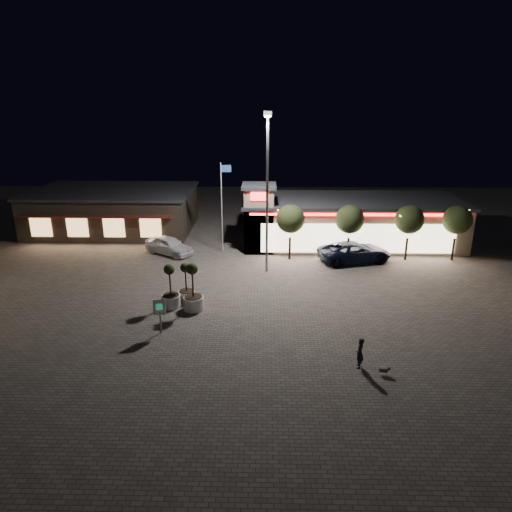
{
  "coord_description": "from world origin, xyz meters",
  "views": [
    {
      "loc": [
        1.9,
        -26.47,
        13.23
      ],
      "look_at": [
        1.19,
        6.0,
        1.97
      ],
      "focal_mm": 32.0,
      "sensor_mm": 36.0,
      "label": 1
    }
  ],
  "objects_px": {
    "pickup_truck": "(355,252)",
    "pedestrian": "(360,353)",
    "white_sedan": "(169,245)",
    "planter_left": "(186,290)",
    "planter_mid": "(171,294)",
    "valet_sign": "(160,309)"
  },
  "relations": [
    {
      "from": "pickup_truck",
      "to": "pedestrian",
      "type": "relative_size",
      "value": 3.73
    },
    {
      "from": "planter_mid",
      "to": "valet_sign",
      "type": "xyz_separation_m",
      "value": [
        0.09,
        -3.58,
        0.58
      ]
    },
    {
      "from": "planter_left",
      "to": "valet_sign",
      "type": "relative_size",
      "value": 1.3
    },
    {
      "from": "pickup_truck",
      "to": "pedestrian",
      "type": "height_order",
      "value": "pickup_truck"
    },
    {
      "from": "white_sedan",
      "to": "valet_sign",
      "type": "relative_size",
      "value": 2.16
    },
    {
      "from": "pickup_truck",
      "to": "planter_left",
      "type": "bearing_deg",
      "value": 108.12
    },
    {
      "from": "pedestrian",
      "to": "valet_sign",
      "type": "height_order",
      "value": "valet_sign"
    },
    {
      "from": "pickup_truck",
      "to": "white_sedan",
      "type": "distance_m",
      "value": 16.3
    },
    {
      "from": "pedestrian",
      "to": "valet_sign",
      "type": "xyz_separation_m",
      "value": [
        -11.08,
        3.47,
        0.69
      ]
    },
    {
      "from": "pickup_truck",
      "to": "valet_sign",
      "type": "distance_m",
      "value": 18.86
    },
    {
      "from": "pickup_truck",
      "to": "pedestrian",
      "type": "xyz_separation_m",
      "value": [
        -2.71,
        -16.32,
        -0.03
      ]
    },
    {
      "from": "white_sedan",
      "to": "pedestrian",
      "type": "xyz_separation_m",
      "value": [
        13.5,
        -17.98,
        0.03
      ]
    },
    {
      "from": "white_sedan",
      "to": "valet_sign",
      "type": "bearing_deg",
      "value": -137.65
    },
    {
      "from": "white_sedan",
      "to": "planter_mid",
      "type": "bearing_deg",
      "value": -135.06
    },
    {
      "from": "white_sedan",
      "to": "pedestrian",
      "type": "bearing_deg",
      "value": -110.24
    },
    {
      "from": "planter_mid",
      "to": "pickup_truck",
      "type": "bearing_deg",
      "value": 33.75
    },
    {
      "from": "planter_left",
      "to": "planter_mid",
      "type": "xyz_separation_m",
      "value": [
        -0.89,
        -0.85,
        0.06
      ]
    },
    {
      "from": "white_sedan",
      "to": "planter_mid",
      "type": "relative_size",
      "value": 1.55
    },
    {
      "from": "planter_left",
      "to": "planter_mid",
      "type": "relative_size",
      "value": 0.93
    },
    {
      "from": "planter_mid",
      "to": "valet_sign",
      "type": "height_order",
      "value": "planter_mid"
    },
    {
      "from": "pickup_truck",
      "to": "white_sedan",
      "type": "xyz_separation_m",
      "value": [
        -16.21,
        1.66,
        -0.06
      ]
    },
    {
      "from": "pedestrian",
      "to": "white_sedan",
      "type": "bearing_deg",
      "value": -135.11
    }
  ]
}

